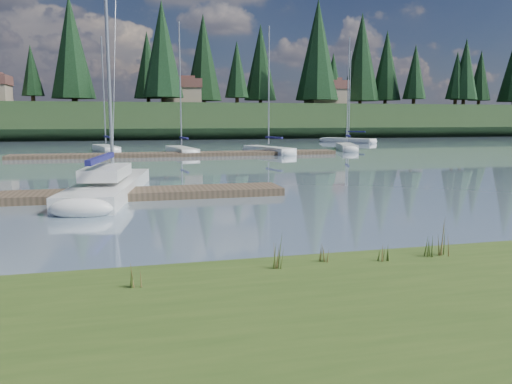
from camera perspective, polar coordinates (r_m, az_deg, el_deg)
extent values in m
plane|color=#7D95A8|center=(40.76, -11.39, 3.99)|extent=(200.00, 200.00, 0.00)
cube|color=black|center=(83.63, -12.80, 7.85)|extent=(200.00, 20.00, 5.00)
cube|color=white|center=(20.93, -16.39, 0.35)|extent=(3.40, 9.24, 0.70)
ellipsoid|color=white|center=(25.34, -14.44, 1.78)|extent=(2.32, 2.73, 0.70)
cylinder|color=silver|center=(22.03, -16.81, 20.16)|extent=(0.14, 0.14, 13.69)
cube|color=navy|center=(19.49, -17.30, 3.68)|extent=(0.82, 4.09, 0.20)
cube|color=white|center=(20.34, -16.75, 2.19)|extent=(1.92, 3.46, 0.45)
cube|color=#4C3D2C|center=(19.94, -20.15, -0.41)|extent=(16.00, 2.00, 0.30)
cube|color=#4C3D2C|center=(40.89, -8.59, 4.29)|extent=(26.00, 2.20, 0.30)
cube|color=white|center=(47.61, -16.76, 4.68)|extent=(2.78, 6.17, 0.70)
ellipsoid|color=white|center=(50.56, -17.42, 4.85)|extent=(1.67, 1.91, 0.70)
cylinder|color=silver|center=(47.59, -17.03, 11.04)|extent=(0.12, 0.12, 9.41)
cube|color=navy|center=(46.75, -16.62, 6.07)|extent=(0.77, 2.37, 0.20)
cube|color=white|center=(43.42, -8.50, 4.62)|extent=(2.37, 6.61, 0.70)
ellipsoid|color=white|center=(46.57, -9.44, 4.85)|extent=(1.65, 1.95, 0.70)
cylinder|color=silver|center=(43.42, -8.66, 12.10)|extent=(0.12, 0.12, 10.18)
cube|color=navy|center=(42.50, -8.25, 6.14)|extent=(0.56, 2.58, 0.20)
cube|color=white|center=(43.89, 1.45, 4.75)|extent=(3.25, 6.62, 0.70)
ellipsoid|color=white|center=(46.67, -0.66, 4.97)|extent=(1.85, 2.09, 0.70)
cylinder|color=silver|center=(43.89, 1.47, 12.00)|extent=(0.12, 0.12, 9.95)
cube|color=navy|center=(43.09, 2.07, 6.25)|extent=(0.92, 2.52, 0.20)
cube|color=white|center=(49.03, 10.31, 5.00)|extent=(3.26, 6.48, 0.70)
ellipsoid|color=white|center=(52.18, 9.90, 5.21)|extent=(1.83, 2.06, 0.70)
cylinder|color=silver|center=(49.02, 10.48, 11.39)|extent=(0.12, 0.12, 9.78)
cube|color=navy|center=(48.12, 10.47, 6.34)|extent=(0.94, 2.47, 0.20)
cube|color=white|center=(64.06, 10.53, 5.77)|extent=(5.13, 6.70, 0.70)
ellipsoid|color=white|center=(66.00, 7.97, 5.90)|extent=(2.31, 2.42, 0.70)
cylinder|color=silver|center=(64.06, 10.67, 10.93)|extent=(0.12, 0.12, 10.39)
cube|color=navy|center=(63.51, 11.28, 6.79)|extent=(1.68, 2.43, 0.20)
cone|color=#475B23|center=(9.02, 1.95, -6.77)|extent=(0.03, 0.03, 0.64)
cone|color=brown|center=(9.00, 2.75, -7.23)|extent=(0.03, 0.03, 0.51)
cone|color=#475B23|center=(9.06, 2.27, -6.50)|extent=(0.03, 0.03, 0.71)
cone|color=brown|center=(9.06, 2.86, -7.35)|extent=(0.03, 0.03, 0.45)
cone|color=#475B23|center=(8.96, 2.22, -7.09)|extent=(0.03, 0.03, 0.58)
cone|color=#475B23|center=(9.57, 7.60, -6.82)|extent=(0.03, 0.03, 0.36)
cone|color=brown|center=(9.56, 8.37, -7.08)|extent=(0.03, 0.03, 0.29)
cone|color=#475B23|center=(9.61, 7.88, -6.64)|extent=(0.03, 0.03, 0.40)
cone|color=brown|center=(9.61, 8.45, -7.11)|extent=(0.03, 0.03, 0.25)
cone|color=#475B23|center=(9.51, 7.89, -7.03)|extent=(0.03, 0.03, 0.33)
cone|color=#475B23|center=(10.48, 20.16, -4.98)|extent=(0.03, 0.03, 0.70)
cone|color=brown|center=(10.50, 20.86, -5.38)|extent=(0.03, 0.03, 0.56)
cone|color=#475B23|center=(10.53, 20.35, -4.73)|extent=(0.03, 0.03, 0.77)
cone|color=brown|center=(10.56, 20.86, -5.50)|extent=(0.03, 0.03, 0.49)
cone|color=#475B23|center=(10.43, 20.49, -5.25)|extent=(0.03, 0.03, 0.63)
cone|color=#475B23|center=(8.36, -13.95, -8.91)|extent=(0.03, 0.03, 0.46)
cone|color=brown|center=(8.31, -13.17, -9.33)|extent=(0.03, 0.03, 0.36)
cone|color=#475B23|center=(8.39, -13.54, -8.69)|extent=(0.03, 0.03, 0.50)
cone|color=brown|center=(8.36, -12.96, -9.39)|extent=(0.03, 0.03, 0.32)
cone|color=#475B23|center=(8.29, -13.80, -9.22)|extent=(0.03, 0.03, 0.41)
cone|color=#475B23|center=(9.80, 14.07, -6.70)|extent=(0.03, 0.03, 0.34)
cone|color=brown|center=(9.80, 14.83, -6.94)|extent=(0.03, 0.03, 0.27)
cone|color=#475B23|center=(9.85, 14.30, -6.53)|extent=(0.03, 0.03, 0.38)
cone|color=brown|center=(9.85, 14.87, -6.96)|extent=(0.03, 0.03, 0.24)
cone|color=#475B23|center=(9.75, 14.39, -6.90)|extent=(0.03, 0.03, 0.31)
cone|color=#475B23|center=(10.37, 19.04, -5.74)|extent=(0.03, 0.03, 0.46)
cone|color=brown|center=(10.38, 19.75, -6.02)|extent=(0.03, 0.03, 0.37)
cone|color=#475B23|center=(10.42, 19.24, -5.55)|extent=(0.03, 0.03, 0.51)
cone|color=brown|center=(10.43, 19.76, -6.08)|extent=(0.03, 0.03, 0.32)
cone|color=#475B23|center=(10.32, 19.37, -5.95)|extent=(0.03, 0.03, 0.42)
cube|color=#33281C|center=(9.65, -2.66, -9.48)|extent=(60.00, 0.50, 0.14)
cylinder|color=#382619|center=(83.07, -19.88, 9.91)|extent=(0.60, 0.60, 1.80)
cone|color=black|center=(83.47, -20.09, 13.92)|extent=(4.84, 4.84, 11.00)
cylinder|color=#382619|center=(76.81, -10.50, 10.43)|extent=(0.60, 0.60, 1.80)
cone|color=black|center=(77.41, -10.65, 15.76)|extent=(6.16, 6.16, 14.00)
cylinder|color=#382619|center=(82.39, -2.18, 10.41)|extent=(0.60, 0.60, 1.80)
cone|color=black|center=(82.71, -2.20, 13.84)|extent=(3.96, 3.96, 9.00)
cylinder|color=#382619|center=(84.11, 6.96, 10.32)|extent=(0.60, 0.60, 1.80)
cone|color=black|center=(84.77, 7.06, 15.80)|extent=(7.04, 7.04, 16.00)
cylinder|color=#382619|center=(92.65, 14.53, 9.94)|extent=(0.60, 0.60, 1.80)
cone|color=black|center=(93.06, 14.67, 13.81)|extent=(5.28, 5.28, 12.00)
cylinder|color=#382619|center=(96.20, 22.61, 9.50)|extent=(0.60, 0.60, 1.80)
cone|color=black|center=(96.53, 22.80, 12.83)|extent=(4.62, 4.62, 10.50)
cube|color=gray|center=(82.05, -8.60, 10.69)|extent=(6.00, 5.00, 2.80)
cube|color=brown|center=(82.16, -8.63, 12.15)|extent=(6.30, 5.30, 1.40)
cube|color=brown|center=(82.22, -8.64, 12.70)|extent=(4.20, 3.60, 0.70)
cube|color=gray|center=(85.78, 7.99, 10.60)|extent=(6.00, 5.00, 2.80)
cube|color=brown|center=(85.89, 8.02, 12.00)|extent=(6.30, 5.30, 1.40)
cube|color=brown|center=(85.94, 8.03, 12.53)|extent=(4.20, 3.60, 0.70)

